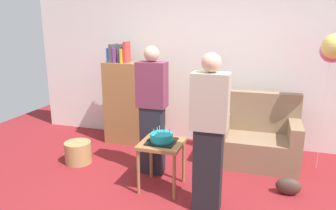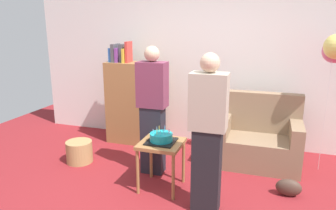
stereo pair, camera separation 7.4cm
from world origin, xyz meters
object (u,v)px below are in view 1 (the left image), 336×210
bookshelf (130,101)px  person_holding_cake (209,134)px  side_table (162,149)px  birthday_cake (162,138)px  balloon_bunch (335,48)px  couch (257,139)px  handbag (288,186)px  person_blowing_candles (152,110)px  wicker_basket (78,152)px

bookshelf → person_holding_cake: (1.53, -1.56, 0.15)m
side_table → birthday_cake: birthday_cake is taller
side_table → balloon_bunch: 2.46m
couch → side_table: size_ratio=1.92×
bookshelf → balloon_bunch: size_ratio=0.91×
bookshelf → handbag: size_ratio=5.78×
bookshelf → handbag: (2.37, -1.01, -0.58)m
couch → person_holding_cake: size_ratio=0.67×
side_table → birthday_cake: bearing=90.7°
bookshelf → person_holding_cake: size_ratio=0.99×
person_blowing_candles → person_holding_cake: bearing=-34.7°
person_blowing_candles → wicker_basket: size_ratio=4.53×
birthday_cake → balloon_bunch: bearing=31.2°
person_blowing_candles → balloon_bunch: bearing=23.2°
birthday_cake → handbag: (1.42, 0.27, -0.52)m
side_table → handbag: size_ratio=2.05×
couch → balloon_bunch: bearing=5.1°
person_blowing_candles → balloon_bunch: balloon_bunch is taller
birthday_cake → balloon_bunch: balloon_bunch is taller
handbag → balloon_bunch: size_ratio=0.16×
couch → birthday_cake: (-1.04, -1.07, 0.28)m
wicker_basket → handbag: wicker_basket is taller
handbag → person_holding_cake: bearing=-146.8°
person_blowing_candles → balloon_bunch: size_ratio=0.92×
balloon_bunch → wicker_basket: bearing=-165.7°
balloon_bunch → couch: bearing=-174.9°
couch → birthday_cake: bearing=-134.2°
bookshelf → person_blowing_candles: person_blowing_candles is taller
wicker_basket → birthday_cake: bearing=-13.7°
couch → side_table: bearing=-134.2°
wicker_basket → handbag: size_ratio=1.29×
side_table → couch: bearing=45.8°
birthday_cake → person_blowing_candles: bearing=123.4°
couch → bookshelf: 2.02m
couch → handbag: bearing=-64.1°
wicker_basket → bookshelf: bearing=68.2°
person_holding_cake → person_blowing_candles: bearing=-17.8°
bookshelf → handbag: bookshelf is taller
wicker_basket → person_blowing_candles: bearing=2.3°
person_holding_cake → balloon_bunch: 2.06m
birthday_cake → wicker_basket: (-1.33, 0.32, -0.47)m
side_table → wicker_basket: bearing=166.3°
person_holding_cake → wicker_basket: size_ratio=4.53×
birthday_cake → balloon_bunch: size_ratio=0.18×
birthday_cake → person_holding_cake: person_holding_cake is taller
couch → handbag: 0.92m
person_holding_cake → handbag: 1.24m
side_table → balloon_bunch: size_ratio=0.32×
bookshelf → birthday_cake: (0.94, -1.28, -0.06)m
couch → balloon_bunch: size_ratio=0.62×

